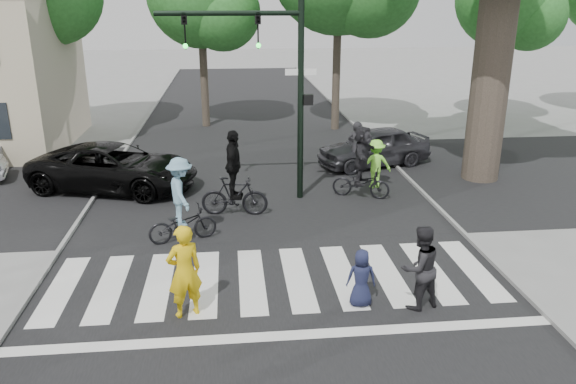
% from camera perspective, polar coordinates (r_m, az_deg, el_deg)
% --- Properties ---
extents(ground, '(120.00, 120.00, 0.00)m').
position_cam_1_polar(ground, '(11.49, -0.95, -11.14)').
color(ground, gray).
rests_on(ground, ground).
extents(road_stem, '(10.00, 70.00, 0.01)m').
position_cam_1_polar(road_stem, '(16.00, -2.52, -2.12)').
color(road_stem, black).
rests_on(road_stem, ground).
extents(road_cross, '(70.00, 10.00, 0.01)m').
position_cam_1_polar(road_cross, '(18.82, -3.09, 1.17)').
color(road_cross, black).
rests_on(road_cross, ground).
extents(curb_left, '(0.10, 70.00, 0.10)m').
position_cam_1_polar(curb_left, '(16.50, -20.32, -2.50)').
color(curb_left, gray).
rests_on(curb_left, ground).
extents(curb_right, '(0.10, 70.00, 0.10)m').
position_cam_1_polar(curb_right, '(17.01, 14.71, -1.27)').
color(curb_right, gray).
rests_on(curb_right, ground).
extents(crosswalk, '(10.00, 3.85, 0.01)m').
position_cam_1_polar(crosswalk, '(12.06, -1.23, -9.54)').
color(crosswalk, silver).
rests_on(crosswalk, ground).
extents(traffic_signal, '(4.45, 0.29, 6.00)m').
position_cam_1_polar(traffic_signal, '(16.24, -1.72, 12.41)').
color(traffic_signal, black).
rests_on(traffic_signal, ground).
extents(bg_tree_4, '(4.83, 4.60, 8.15)m').
position_cam_1_polar(bg_tree_4, '(29.12, 21.81, 17.50)').
color(bg_tree_4, brown).
rests_on(bg_tree_4, ground).
extents(pedestrian_woman, '(0.80, 0.68, 1.87)m').
position_cam_1_polar(pedestrian_woman, '(10.80, -10.49, -7.94)').
color(pedestrian_woman, yellow).
rests_on(pedestrian_woman, ground).
extents(pedestrian_child, '(0.62, 0.44, 1.19)m').
position_cam_1_polar(pedestrian_child, '(11.21, 7.46, -8.67)').
color(pedestrian_child, '#1C203E').
rests_on(pedestrian_child, ground).
extents(pedestrian_adult, '(1.00, 0.88, 1.72)m').
position_cam_1_polar(pedestrian_adult, '(11.23, 13.26, -7.48)').
color(pedestrian_adult, black).
rests_on(pedestrian_adult, ground).
extents(cyclist_left, '(1.81, 1.25, 2.17)m').
position_cam_1_polar(cyclist_left, '(14.08, -10.78, -1.39)').
color(cyclist_left, black).
rests_on(cyclist_left, ground).
extents(cyclist_mid, '(1.91, 1.18, 2.43)m').
position_cam_1_polar(cyclist_mid, '(15.58, -5.51, 1.10)').
color(cyclist_mid, black).
rests_on(cyclist_mid, ground).
extents(cyclist_right, '(1.86, 1.71, 2.23)m').
position_cam_1_polar(cyclist_right, '(17.08, 7.50, 2.63)').
color(cyclist_right, black).
rests_on(cyclist_right, ground).
extents(car_suv, '(5.71, 3.84, 1.45)m').
position_cam_1_polar(car_suv, '(18.58, -17.26, 2.41)').
color(car_suv, black).
rests_on(car_suv, ground).
extents(car_grey, '(4.43, 2.79, 1.41)m').
position_cam_1_polar(car_grey, '(20.61, 8.73, 4.58)').
color(car_grey, '#313136').
rests_on(car_grey, ground).
extents(bystander_hivis, '(1.03, 0.59, 1.58)m').
position_cam_1_polar(bystander_hivis, '(18.11, 8.88, 2.84)').
color(bystander_hivis, '#8FFF44').
rests_on(bystander_hivis, ground).
extents(bystander_dark, '(0.80, 0.74, 1.83)m').
position_cam_1_polar(bystander_dark, '(19.55, 6.99, 4.52)').
color(bystander_dark, black).
rests_on(bystander_dark, ground).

